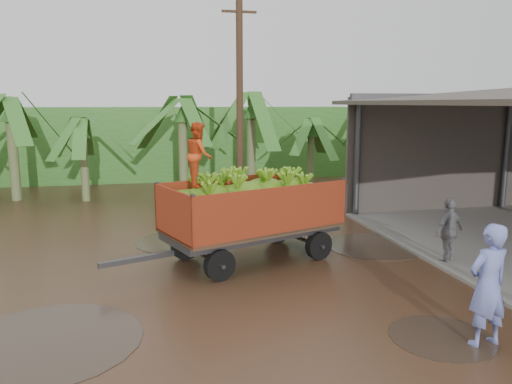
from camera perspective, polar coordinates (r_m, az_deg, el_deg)
ground at (r=10.61m, az=-3.30°, el=-10.84°), size 100.00×100.00×0.00m
hedge_north at (r=25.88m, az=-13.27°, el=5.44°), size 22.00×3.00×3.60m
banana_trailer at (r=12.05m, az=-0.59°, el=-1.96°), size 5.81×3.36×3.39m
man_blue at (r=8.69m, az=24.98°, el=-9.64°), size 0.78×0.57×1.99m
man_grey at (r=12.71m, az=21.18°, el=-4.21°), size 1.01×0.70×1.59m
utility_pole at (r=17.69m, az=-1.87°, el=10.00°), size 1.20×0.24×7.40m
banana_plants at (r=17.82m, az=-20.70°, el=3.43°), size 24.43×20.44×4.30m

